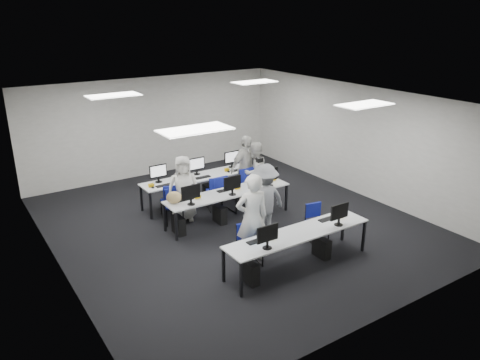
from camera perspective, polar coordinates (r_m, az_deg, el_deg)
room at (r=10.80m, az=-0.90°, el=1.98°), size 9.00×9.02×3.00m
ceiling_panels at (r=10.44m, az=-0.94°, el=9.76°), size 5.20×4.60×0.02m
desk_front at (r=9.32m, az=7.14°, el=-6.64°), size 3.20×0.70×0.73m
desk_mid at (r=11.23m, az=-1.43°, el=-1.74°), size 3.20×0.70×0.73m
desk_back at (r=12.37m, az=-4.87°, el=0.25°), size 3.20×0.70×0.73m
equipment_front at (r=9.34m, az=6.22°, el=-8.76°), size 2.51×0.41×1.19m
equipment_mid at (r=11.25m, az=-2.19°, el=-3.49°), size 2.91×0.41×1.19m
equipment_back at (r=12.58m, az=-4.10°, el=-0.94°), size 2.91×0.41×1.19m
chair_0 at (r=9.50m, az=1.14°, el=-8.76°), size 0.46×0.50×0.84m
chair_1 at (r=10.58m, az=9.29°, el=-5.93°), size 0.47×0.50×0.82m
chair_2 at (r=11.40m, az=-8.10°, el=-3.82°), size 0.54×0.57×0.87m
chair_3 at (r=11.81m, az=-1.90°, el=-2.70°), size 0.44×0.48×0.90m
chair_4 at (r=12.35m, az=1.41°, el=-1.63°), size 0.49×0.53×0.93m
chair_5 at (r=11.69m, az=-8.44°, el=-3.31°), size 0.46×0.49×0.82m
chair_6 at (r=12.07m, az=-2.95°, el=-2.23°), size 0.56×0.59×0.90m
chair_7 at (r=12.55m, az=0.52°, el=-1.21°), size 0.55×0.59×0.97m
handbag at (r=10.63m, az=-8.06°, el=-2.12°), size 0.40×0.33×0.28m
student_0 at (r=9.34m, az=1.47°, el=-4.67°), size 0.77×0.59×1.87m
student_1 at (r=12.40m, az=1.77°, el=1.00°), size 0.89×0.76×1.62m
student_2 at (r=11.33m, az=-6.91°, el=-1.02°), size 0.92×0.77×1.61m
student_3 at (r=12.48m, az=0.67°, el=1.49°), size 1.10×0.62×1.76m
photographer at (r=10.44m, az=2.98°, el=-2.51°), size 1.14×0.71×1.69m
dslr_camera at (r=10.26m, az=2.41°, el=2.47°), size 0.15×0.19×0.10m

